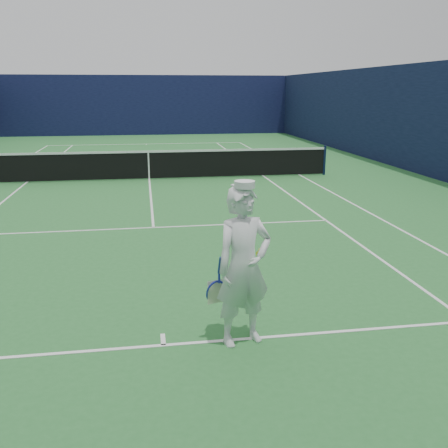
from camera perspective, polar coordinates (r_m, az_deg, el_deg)
name	(u,v)px	position (r m, az deg, el deg)	size (l,w,h in m)	color
ground	(149,179)	(17.73, -8.54, 5.06)	(80.00, 80.00, 0.00)	#2A7031
court_markings	(149,179)	(17.73, -8.54, 5.07)	(11.03, 23.83, 0.01)	white
windscreen_fence	(147,121)	(17.50, -8.79, 11.52)	(20.12, 36.12, 4.00)	#0F1339
tennis_net	(149,164)	(17.64, -8.61, 6.83)	(12.88, 0.09, 1.07)	#141E4C
tennis_player	(244,266)	(6.02, 2.25, -4.86)	(0.89, 0.66, 2.03)	white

